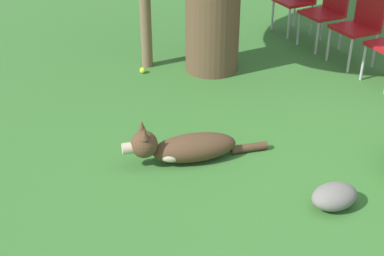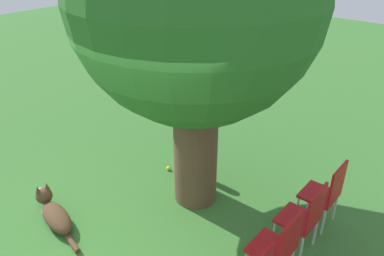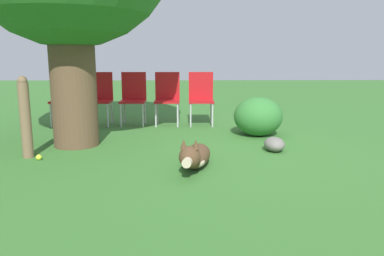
% 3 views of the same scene
% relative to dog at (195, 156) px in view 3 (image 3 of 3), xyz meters
% --- Properties ---
extents(ground_plane, '(30.00, 30.00, 0.00)m').
position_rel_dog_xyz_m(ground_plane, '(0.96, 0.19, -0.13)').
color(ground_plane, '#38702D').
extents(dog, '(1.25, 0.43, 0.40)m').
position_rel_dog_xyz_m(dog, '(0.00, 0.00, 0.00)').
color(dog, '#513823').
rests_on(dog, ground_plane).
extents(fence_post, '(0.13, 0.13, 0.99)m').
position_rel_dog_xyz_m(fence_post, '(0.48, 2.02, 0.37)').
color(fence_post, brown).
rests_on(fence_post, ground_plane).
extents(red_chair_0, '(0.42, 0.44, 0.94)m').
position_rel_dog_xyz_m(red_chair_0, '(2.72, -0.17, 0.40)').
color(red_chair_0, '#B21419').
rests_on(red_chair_0, ground_plane).
extents(red_chair_1, '(0.42, 0.44, 0.94)m').
position_rel_dog_xyz_m(red_chair_1, '(2.73, 0.43, 0.40)').
color(red_chair_1, '#B21419').
rests_on(red_chair_1, ground_plane).
extents(red_chair_2, '(0.42, 0.44, 0.94)m').
position_rel_dog_xyz_m(red_chair_2, '(2.73, 1.04, 0.40)').
color(red_chair_2, '#B21419').
rests_on(red_chair_2, ground_plane).
extents(red_chair_3, '(0.42, 0.44, 0.94)m').
position_rel_dog_xyz_m(red_chair_3, '(2.74, 1.65, 0.40)').
color(red_chair_3, '#B21419').
rests_on(red_chair_3, ground_plane).
extents(red_chair_4, '(0.42, 0.44, 0.94)m').
position_rel_dog_xyz_m(red_chair_4, '(2.75, 2.25, 0.40)').
color(red_chair_4, '#B21419').
rests_on(red_chair_4, ground_plane).
extents(tennis_ball, '(0.07, 0.07, 0.07)m').
position_rel_dog_xyz_m(tennis_ball, '(0.35, 1.85, -0.10)').
color(tennis_ball, '#CCE033').
rests_on(tennis_ball, ground_plane).
extents(garden_rock, '(0.37, 0.26, 0.18)m').
position_rel_dog_xyz_m(garden_rock, '(0.74, -1.05, -0.04)').
color(garden_rock, slate).
rests_on(garden_rock, ground_plane).
extents(low_shrub, '(0.75, 0.75, 0.60)m').
position_rel_dog_xyz_m(low_shrub, '(1.73, -1.02, 0.17)').
color(low_shrub, '#337533').
rests_on(low_shrub, ground_plane).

